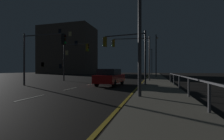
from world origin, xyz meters
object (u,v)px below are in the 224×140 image
street_lamp_across_street (156,52)px  traffic_light_near_left (42,48)px  car (110,77)px  traffic_light_mid_right (75,54)px  traffic_light_mid_left (133,49)px  building_distant (68,51)px  street_lamp_median (151,59)px  street_lamp_far_end (144,7)px  traffic_light_near_right (125,47)px

street_lamp_across_street → traffic_light_near_left: bearing=-119.0°
car → traffic_light_near_left: bearing=-160.7°
traffic_light_mid_right → traffic_light_mid_left: size_ratio=0.91×
building_distant → street_lamp_median: bearing=-11.1°
car → traffic_light_near_left: traffic_light_near_left is taller
traffic_light_mid_left → traffic_light_near_left: bearing=-133.1°
street_lamp_far_end → building_distant: size_ratio=0.39×
traffic_light_near_right → street_lamp_median: 31.20m
street_lamp_across_street → traffic_light_near_right: bearing=-100.8°
traffic_light_mid_left → street_lamp_far_end: bearing=-79.6°
car → street_lamp_across_street: (4.44, 16.62, 4.15)m
car → traffic_light_mid_left: bearing=76.4°
street_lamp_median → traffic_light_mid_left: bearing=-94.3°
street_lamp_far_end → traffic_light_mid_right: bearing=133.8°
traffic_light_near_right → traffic_light_near_left: size_ratio=0.99×
traffic_light_mid_left → building_distant: size_ratio=0.29×
traffic_light_near_left → street_lamp_median: bearing=74.7°
street_lamp_far_end → building_distant: 53.63m
traffic_light_near_right → traffic_light_near_left: traffic_light_near_right is taller
car → traffic_light_mid_right: bearing=146.0°
traffic_light_mid_right → traffic_light_near_left: bearing=-88.9°
traffic_light_mid_left → traffic_light_near_left: (-7.29, -7.79, -0.60)m
traffic_light_near_right → traffic_light_mid_left: 5.35m
car → traffic_light_mid_left: size_ratio=0.80×
traffic_light_near_right → street_lamp_median: bearing=86.4°
traffic_light_mid_left → building_distant: bearing=132.3°
street_lamp_far_end → traffic_light_near_right: bearing=109.2°
traffic_light_near_left → traffic_light_mid_left: bearing=46.9°
traffic_light_near_left → street_lamp_far_end: 10.25m
street_lamp_across_street → street_lamp_far_end: size_ratio=1.05×
traffic_light_mid_right → building_distant: 40.20m
street_lamp_far_end → building_distant: bearing=125.6°
car → building_distant: size_ratio=0.23×
street_lamp_across_street → traffic_light_mid_left: bearing=-105.7°
traffic_light_mid_right → car: bearing=-34.0°
traffic_light_near_right → street_lamp_across_street: (3.10, 16.22, 1.34)m
car → street_lamp_far_end: (3.53, -5.90, 3.88)m
traffic_light_mid_right → traffic_light_mid_left: traffic_light_mid_left is taller
street_lamp_far_end → street_lamp_across_street: bearing=87.7°
traffic_light_mid_right → street_lamp_far_end: street_lamp_far_end is taller
car → traffic_light_near_left: 6.82m
traffic_light_mid_right → building_distant: size_ratio=0.26×
street_lamp_median → street_lamp_far_end: bearing=-89.7°
building_distant → street_lamp_across_street: bearing=-33.2°
street_lamp_far_end → building_distant: (-31.12, 43.48, 4.09)m
car → building_distant: (-27.59, 37.58, 7.97)m
traffic_light_near_left → street_lamp_median: 34.84m
car → street_lamp_median: bearing=84.0°
traffic_light_near_right → street_lamp_across_street: bearing=79.2°
street_lamp_far_end → street_lamp_median: 37.42m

